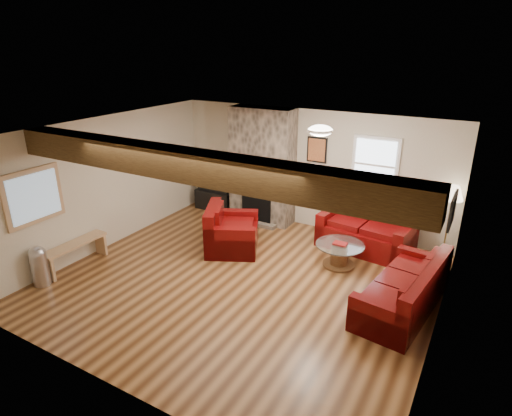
{
  "coord_description": "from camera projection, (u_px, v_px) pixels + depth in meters",
  "views": [
    {
      "loc": [
        3.29,
        -5.32,
        3.73
      ],
      "look_at": [
        0.04,
        0.4,
        1.19
      ],
      "focal_mm": 30.0,
      "sensor_mm": 36.0,
      "label": 1
    }
  ],
  "objects": [
    {
      "name": "coal_bucket",
      "position": [
        241.0,
        219.0,
        9.28
      ],
      "size": [
        0.34,
        0.34,
        0.32
      ],
      "primitive_type": null,
      "color": "slate",
      "rests_on": "floor"
    },
    {
      "name": "artwork_right",
      "position": [
        452.0,
        210.0,
        5.42
      ],
      "size": [
        0.06,
        0.55,
        0.42
      ],
      "primitive_type": null,
      "color": "black",
      "rests_on": "room"
    },
    {
      "name": "room",
      "position": [
        241.0,
        212.0,
        6.72
      ],
      "size": [
        8.0,
        8.0,
        8.0
      ],
      "color": "#4E2C14",
      "rests_on": "ground"
    },
    {
      "name": "television",
      "position": [
        214.0,
        181.0,
        10.03
      ],
      "size": [
        0.84,
        0.11,
        0.48
      ],
      "primitive_type": "imported",
      "color": "black",
      "rests_on": "tv_cabinet"
    },
    {
      "name": "tv_cabinet",
      "position": [
        215.0,
        200.0,
        10.2
      ],
      "size": [
        0.93,
        0.37,
        0.46
      ],
      "primitive_type": "cube",
      "color": "black",
      "rests_on": "floor"
    },
    {
      "name": "oak_beam",
      "position": [
        188.0,
        165.0,
        5.33
      ],
      "size": [
        6.0,
        0.36,
        0.38
      ],
      "primitive_type": "cube",
      "color": "black",
      "rests_on": "room"
    },
    {
      "name": "floor_lamp",
      "position": [
        453.0,
        197.0,
        7.52
      ],
      "size": [
        0.36,
        0.36,
        1.41
      ],
      "color": "#AC8E47",
      "rests_on": "floor"
    },
    {
      "name": "pedal_bin",
      "position": [
        40.0,
        266.0,
        6.96
      ],
      "size": [
        0.29,
        0.29,
        0.69
      ],
      "primitive_type": null,
      "rotation": [
        0.0,
        0.0,
        -0.06
      ],
      "color": "#B3B3B8",
      "rests_on": "floor"
    },
    {
      "name": "armchair_red",
      "position": [
        232.0,
        228.0,
        8.14
      ],
      "size": [
        1.32,
        1.38,
        0.87
      ],
      "primitive_type": null,
      "rotation": [
        0.0,
        0.0,
        2.03
      ],
      "color": "#450704",
      "rests_on": "floor"
    },
    {
      "name": "ceiling_dome",
      "position": [
        320.0,
        132.0,
        6.61
      ],
      "size": [
        0.4,
        0.4,
        0.18
      ],
      "primitive_type": null,
      "color": "silver",
      "rests_on": "room"
    },
    {
      "name": "sofa_three",
      "position": [
        403.0,
        286.0,
        6.3
      ],
      "size": [
        1.09,
        2.09,
        0.77
      ],
      "primitive_type": null,
      "rotation": [
        0.0,
        0.0,
        -1.7
      ],
      "color": "#450704",
      "rests_on": "floor"
    },
    {
      "name": "back_window",
      "position": [
        375.0,
        165.0,
        8.19
      ],
      "size": [
        0.9,
        0.08,
        1.1
      ],
      "primitive_type": null,
      "color": "white",
      "rests_on": "room"
    },
    {
      "name": "artwork_back",
      "position": [
        317.0,
        150.0,
        8.69
      ],
      "size": [
        0.42,
        0.06,
        0.52
      ],
      "primitive_type": null,
      "color": "black",
      "rests_on": "room"
    },
    {
      "name": "loveseat",
      "position": [
        367.0,
        227.0,
        8.16
      ],
      "size": [
        1.81,
        1.18,
        0.91
      ],
      "primitive_type": null,
      "rotation": [
        0.0,
        0.0,
        -0.12
      ],
      "color": "#450704",
      "rests_on": "floor"
    },
    {
      "name": "coffee_table",
      "position": [
        339.0,
        255.0,
        7.6
      ],
      "size": [
        0.86,
        0.86,
        0.45
      ],
      "color": "#422715",
      "rests_on": "floor"
    },
    {
      "name": "hatch_window",
      "position": [
        33.0,
        196.0,
        6.8
      ],
      "size": [
        0.08,
        1.0,
        0.9
      ],
      "primitive_type": null,
      "color": "tan",
      "rests_on": "room"
    },
    {
      "name": "chimney_breast",
      "position": [
        262.0,
        168.0,
        9.21
      ],
      "size": [
        1.4,
        0.67,
        2.5
      ],
      "color": "#3D372F",
      "rests_on": "floor"
    },
    {
      "name": "pine_bench",
      "position": [
        76.0,
        255.0,
        7.58
      ],
      "size": [
        0.28,
        1.21,
        0.45
      ],
      "primitive_type": null,
      "color": "tan",
      "rests_on": "floor"
    }
  ]
}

